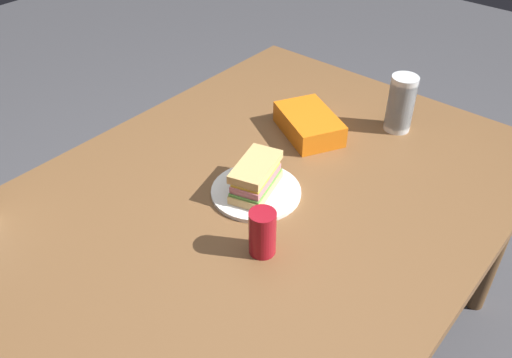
{
  "coord_description": "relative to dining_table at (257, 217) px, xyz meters",
  "views": [
    {
      "loc": [
        -0.86,
        -0.72,
        1.68
      ],
      "look_at": [
        0.01,
        0.01,
        0.79
      ],
      "focal_mm": 37.5,
      "sensor_mm": 36.0,
      "label": 1
    }
  ],
  "objects": [
    {
      "name": "sandwich",
      "position": [
        0.01,
        0.01,
        0.13
      ],
      "size": [
        0.2,
        0.14,
        0.08
      ],
      "color": "#DBB26B",
      "rests_on": "paper_plate"
    },
    {
      "name": "chip_bag",
      "position": [
        0.35,
        0.08,
        0.11
      ],
      "size": [
        0.24,
        0.27,
        0.07
      ],
      "primitive_type": "cube",
      "rotation": [
        0.0,
        0.0,
        1.06
      ],
      "color": "orange",
      "rests_on": "dining_table"
    },
    {
      "name": "plastic_cup_stack",
      "position": [
        0.56,
        -0.13,
        0.17
      ],
      "size": [
        0.08,
        0.08,
        0.18
      ],
      "color": "silver",
      "rests_on": "dining_table"
    },
    {
      "name": "ground_plane",
      "position": [
        0.0,
        0.0,
        -0.67
      ],
      "size": [
        8.0,
        8.0,
        0.0
      ],
      "primitive_type": "plane",
      "color": "#4C4C51"
    },
    {
      "name": "paper_plate",
      "position": [
        0.01,
        0.01,
        0.08
      ],
      "size": [
        0.25,
        0.25,
        0.01
      ],
      "primitive_type": "cylinder",
      "color": "white",
      "rests_on": "dining_table"
    },
    {
      "name": "dining_table",
      "position": [
        0.0,
        0.0,
        0.0
      ],
      "size": [
        1.62,
        1.17,
        0.74
      ],
      "color": "brown",
      "rests_on": "ground_plane"
    },
    {
      "name": "soda_can_red",
      "position": [
        -0.15,
        -0.14,
        0.14
      ],
      "size": [
        0.07,
        0.07,
        0.12
      ],
      "primitive_type": "cylinder",
      "color": "maroon",
      "rests_on": "dining_table"
    }
  ]
}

